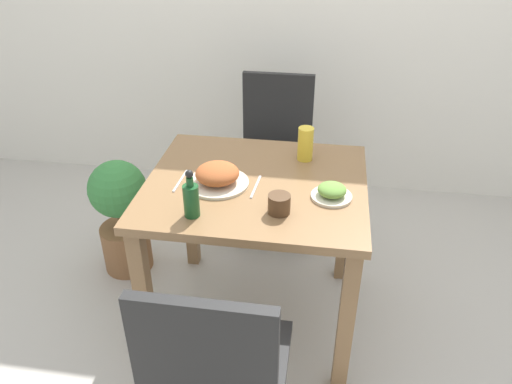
% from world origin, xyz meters
% --- Properties ---
extents(ground_plane, '(16.00, 16.00, 0.00)m').
position_xyz_m(ground_plane, '(0.00, 0.00, 0.00)').
color(ground_plane, '#B7B2A8').
extents(dining_table, '(0.90, 0.80, 0.75)m').
position_xyz_m(dining_table, '(0.00, 0.00, 0.62)').
color(dining_table, olive).
rests_on(dining_table, ground_plane).
extents(chair_near, '(0.42, 0.42, 0.91)m').
position_xyz_m(chair_near, '(-0.01, -0.77, 0.52)').
color(chair_near, black).
rests_on(chair_near, ground_plane).
extents(chair_far, '(0.42, 0.42, 0.91)m').
position_xyz_m(chair_far, '(-0.01, 0.79, 0.52)').
color(chair_far, black).
rests_on(chair_far, ground_plane).
extents(food_plate, '(0.25, 0.25, 0.09)m').
position_xyz_m(food_plate, '(-0.15, -0.04, 0.78)').
color(food_plate, beige).
rests_on(food_plate, dining_table).
extents(side_plate, '(0.16, 0.16, 0.06)m').
position_xyz_m(side_plate, '(0.31, -0.08, 0.77)').
color(side_plate, beige).
rests_on(side_plate, dining_table).
extents(drink_cup, '(0.08, 0.08, 0.07)m').
position_xyz_m(drink_cup, '(0.12, -0.21, 0.78)').
color(drink_cup, '#4C331E').
rests_on(drink_cup, dining_table).
extents(juice_glass, '(0.07, 0.07, 0.15)m').
position_xyz_m(juice_glass, '(0.18, 0.23, 0.82)').
color(juice_glass, gold).
rests_on(juice_glass, dining_table).
extents(sauce_bottle, '(0.06, 0.06, 0.19)m').
position_xyz_m(sauce_bottle, '(-0.19, -0.28, 0.82)').
color(sauce_bottle, '#194C23').
rests_on(sauce_bottle, dining_table).
extents(fork_utensil, '(0.02, 0.18, 0.00)m').
position_xyz_m(fork_utensil, '(-0.31, -0.04, 0.75)').
color(fork_utensil, silver).
rests_on(fork_utensil, dining_table).
extents(spoon_utensil, '(0.02, 0.18, 0.00)m').
position_xyz_m(spoon_utensil, '(0.01, -0.04, 0.75)').
color(spoon_utensil, silver).
rests_on(spoon_utensil, dining_table).
extents(potted_plant_left, '(0.29, 0.29, 0.63)m').
position_xyz_m(potted_plant_left, '(-0.74, 0.26, 0.34)').
color(potted_plant_left, brown).
rests_on(potted_plant_left, ground_plane).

